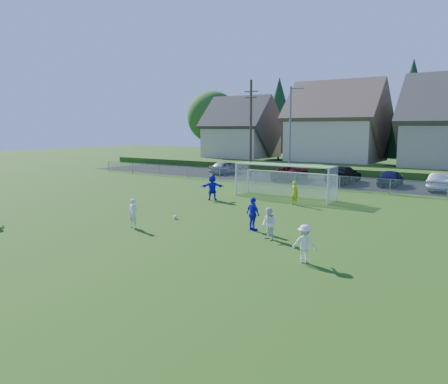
% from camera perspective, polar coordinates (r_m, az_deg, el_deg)
% --- Properties ---
extents(ground, '(160.00, 160.00, 0.00)m').
position_cam_1_polar(ground, '(19.70, -13.27, -6.87)').
color(ground, '#193D0C').
rests_on(ground, ground).
extents(asphalt_lot, '(60.00, 60.00, 0.00)m').
position_cam_1_polar(asphalt_lot, '(42.98, 14.76, 1.32)').
color(asphalt_lot, black).
rests_on(asphalt_lot, ground).
extents(grass_embankment, '(70.00, 6.00, 0.80)m').
position_cam_1_polar(grass_embankment, '(50.04, 17.65, 2.62)').
color(grass_embankment, '#1E420F').
rests_on(grass_embankment, ground).
extents(soccer_ball, '(0.22, 0.22, 0.22)m').
position_cam_1_polar(soccer_ball, '(24.82, -6.40, -3.27)').
color(soccer_ball, white).
rests_on(soccer_ball, ground).
extents(player_white_a, '(0.57, 0.40, 1.51)m').
position_cam_1_polar(player_white_a, '(22.87, -11.82, -2.76)').
color(player_white_a, white).
rests_on(player_white_a, ground).
extents(player_white_b, '(0.91, 0.83, 1.50)m').
position_cam_1_polar(player_white_b, '(20.10, 5.89, -4.17)').
color(player_white_b, white).
rests_on(player_white_b, ground).
extents(player_white_c, '(1.08, 0.85, 1.47)m').
position_cam_1_polar(player_white_c, '(17.02, 10.46, -6.65)').
color(player_white_c, white).
rests_on(player_white_c, ground).
extents(player_blue_a, '(1.07, 0.77, 1.68)m').
position_cam_1_polar(player_blue_a, '(21.85, 3.82, -2.89)').
color(player_blue_a, '#1D15CD').
rests_on(player_blue_a, ground).
extents(player_blue_b, '(1.68, 1.36, 1.79)m').
position_cam_1_polar(player_blue_b, '(31.01, -1.54, 0.60)').
color(player_blue_b, '#1D15CD').
rests_on(player_blue_b, ground).
extents(goalkeeper, '(0.67, 0.54, 1.61)m').
position_cam_1_polar(goalkeeper, '(29.43, 9.22, -0.11)').
color(goalkeeper, '#ACC917').
rests_on(goalkeeper, ground).
extents(car_a, '(2.22, 4.42, 1.44)m').
position_cam_1_polar(car_a, '(48.59, 0.26, 3.24)').
color(car_a, '#999CA0').
rests_on(car_a, ground).
extents(car_c, '(3.09, 5.60, 1.49)m').
position_cam_1_polar(car_c, '(43.47, 8.67, 2.55)').
color(car_c, '#510910').
rests_on(car_c, ground).
extents(car_d, '(2.31, 5.50, 1.59)m').
position_cam_1_polar(car_d, '(42.06, 15.25, 2.23)').
color(car_d, black).
rests_on(car_d, ground).
extents(car_e, '(1.84, 4.27, 1.43)m').
position_cam_1_polar(car_e, '(41.19, 20.91, 1.74)').
color(car_e, '#11173C').
rests_on(car_e, ground).
extents(car_f, '(1.73, 4.43, 1.44)m').
position_cam_1_polar(car_f, '(39.82, 26.59, 1.19)').
color(car_f, silver).
rests_on(car_f, ground).
extents(soccer_goal, '(7.42, 1.90, 2.50)m').
position_cam_1_polar(soccer_goal, '(32.28, 8.05, 2.13)').
color(soccer_goal, white).
rests_on(soccer_goal, ground).
extents(chainlink_fence, '(52.06, 0.06, 1.20)m').
position_cam_1_polar(chainlink_fence, '(37.80, 12.01, 1.42)').
color(chainlink_fence, gray).
rests_on(chainlink_fence, ground).
extents(streetlight, '(1.38, 0.18, 9.00)m').
position_cam_1_polar(streetlight, '(42.98, 8.68, 7.96)').
color(streetlight, slate).
rests_on(streetlight, ground).
extents(utility_pole, '(1.60, 0.26, 10.00)m').
position_cam_1_polar(utility_pole, '(46.25, 3.52, 8.45)').
color(utility_pole, '#473321').
rests_on(utility_pole, ground).
extents(houses_row, '(53.90, 11.45, 13.27)m').
position_cam_1_polar(houses_row, '(56.60, 22.12, 10.06)').
color(houses_row, tan).
rests_on(houses_row, ground).
extents(tree_row, '(65.98, 12.36, 13.80)m').
position_cam_1_polar(tree_row, '(62.91, 22.48, 9.43)').
color(tree_row, '#382616').
rests_on(tree_row, ground).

